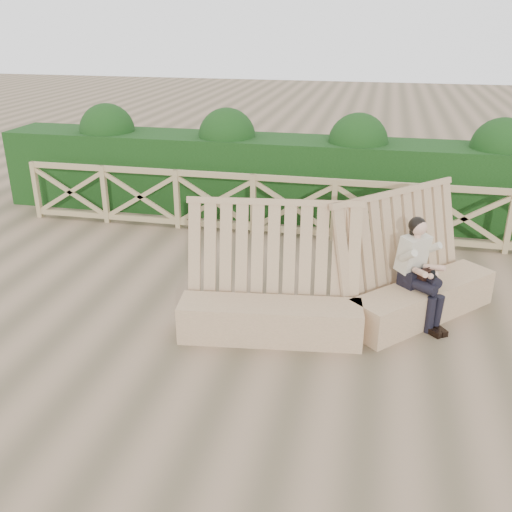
# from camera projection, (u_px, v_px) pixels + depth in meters

# --- Properties ---
(ground) EXTENTS (60.00, 60.00, 0.00)m
(ground) POSITION_uv_depth(u_px,v_px,m) (247.00, 335.00, 7.05)
(ground) COLOR brown
(ground) RESTS_ON ground
(bench) EXTENTS (3.93, 2.47, 1.60)m
(bench) POSITION_uv_depth(u_px,v_px,m) (348.00, 296.00, 7.15)
(bench) COLOR #937654
(bench) RESTS_ON ground
(woman) EXTENTS (0.73, 0.77, 1.37)m
(woman) POSITION_uv_depth(u_px,v_px,m) (419.00, 267.00, 7.13)
(woman) COLOR black
(woman) RESTS_ON ground
(guardrail) EXTENTS (10.10, 0.09, 1.10)m
(guardrail) POSITION_uv_depth(u_px,v_px,m) (293.00, 207.00, 9.99)
(guardrail) COLOR #9D875B
(guardrail) RESTS_ON ground
(hedge) EXTENTS (12.00, 1.20, 1.50)m
(hedge) POSITION_uv_depth(u_px,v_px,m) (303.00, 178.00, 10.99)
(hedge) COLOR black
(hedge) RESTS_ON ground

